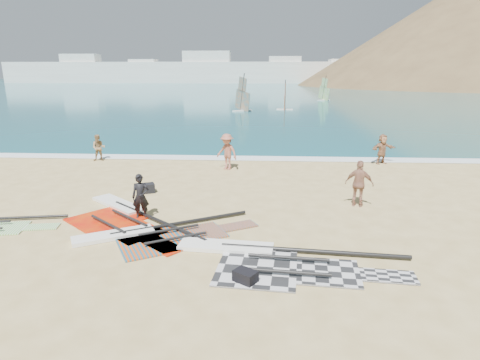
# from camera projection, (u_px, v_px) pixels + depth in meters

# --- Properties ---
(ground) EXTENTS (300.00, 300.00, 0.00)m
(ground) POSITION_uv_depth(u_px,v_px,m) (188.00, 249.00, 11.61)
(ground) COLOR #CEB779
(ground) RESTS_ON ground
(sea) EXTENTS (300.00, 240.00, 0.06)m
(sea) POSITION_uv_depth(u_px,v_px,m) (258.00, 85.00, 138.67)
(sea) COLOR #0B4A50
(sea) RESTS_ON ground
(surf_line) EXTENTS (300.00, 1.20, 0.04)m
(surf_line) POSITION_uv_depth(u_px,v_px,m) (226.00, 159.00, 23.45)
(surf_line) COLOR white
(surf_line) RESTS_ON ground
(far_town) EXTENTS (160.00, 8.00, 12.00)m
(far_town) POSITION_uv_depth(u_px,v_px,m) (218.00, 71.00, 155.68)
(far_town) COLOR white
(far_town) RESTS_ON ground
(rig_grey) EXTENTS (6.51, 2.84, 0.21)m
(rig_grey) POSITION_uv_depth(u_px,v_px,m) (270.00, 258.00, 10.92)
(rig_grey) COLOR #242426
(rig_grey) RESTS_ON ground
(rig_orange) EXTENTS (5.71, 3.96, 0.20)m
(rig_orange) POSITION_uv_depth(u_px,v_px,m) (154.00, 235.00, 12.49)
(rig_orange) COLOR #FF4C03
(rig_orange) RESTS_ON ground
(rig_red) EXTENTS (5.26, 5.37, 0.20)m
(rig_red) POSITION_uv_depth(u_px,v_px,m) (124.00, 216.00, 14.06)
(rig_red) COLOR #CA0307
(rig_red) RESTS_ON ground
(gear_bag_near) EXTENTS (0.74, 0.66, 0.39)m
(gear_bag_near) POSITION_uv_depth(u_px,v_px,m) (147.00, 188.00, 16.91)
(gear_bag_near) COLOR black
(gear_bag_near) RESTS_ON ground
(gear_bag_far) EXTENTS (0.66, 0.62, 0.32)m
(gear_bag_far) POSITION_uv_depth(u_px,v_px,m) (245.00, 277.00, 9.72)
(gear_bag_far) COLOR black
(gear_bag_far) RESTS_ON ground
(person_wetsuit) EXTENTS (0.63, 0.47, 1.60)m
(person_wetsuit) POSITION_uv_depth(u_px,v_px,m) (141.00, 197.00, 13.77)
(person_wetsuit) COLOR black
(person_wetsuit) RESTS_ON ground
(beachgoer_left) EXTENTS (0.83, 0.70, 1.51)m
(beachgoer_left) POSITION_uv_depth(u_px,v_px,m) (99.00, 148.00, 22.71)
(beachgoer_left) COLOR #9D7C53
(beachgoer_left) RESTS_ON ground
(beachgoer_mid) EXTENTS (1.39, 1.22, 1.87)m
(beachgoer_mid) POSITION_uv_depth(u_px,v_px,m) (227.00, 152.00, 20.68)
(beachgoer_mid) COLOR #A05B49
(beachgoer_mid) RESTS_ON ground
(beachgoer_back) EXTENTS (1.13, 0.78, 1.78)m
(beachgoer_back) POSITION_uv_depth(u_px,v_px,m) (359.00, 184.00, 15.03)
(beachgoer_back) COLOR #A26E58
(beachgoer_back) RESTS_ON ground
(beachgoer_right) EXTENTS (1.59, 1.08, 1.65)m
(beachgoer_right) POSITION_uv_depth(u_px,v_px,m) (382.00, 149.00, 21.98)
(beachgoer_right) COLOR #A4704D
(beachgoer_right) RESTS_ON ground
(windsurfer_left) EXTENTS (2.45, 2.45, 4.69)m
(windsurfer_left) POSITION_uv_depth(u_px,v_px,m) (242.00, 101.00, 49.59)
(windsurfer_left) COLOR white
(windsurfer_left) RESTS_ON ground
(windsurfer_centre) EXTENTS (2.15, 2.58, 3.85)m
(windsurfer_centre) POSITION_uv_depth(u_px,v_px,m) (285.00, 101.00, 51.52)
(windsurfer_centre) COLOR white
(windsurfer_centre) RESTS_ON ground
(windsurfer_right) EXTENTS (2.28, 2.39, 4.17)m
(windsurfer_right) POSITION_uv_depth(u_px,v_px,m) (324.00, 93.00, 67.20)
(windsurfer_right) COLOR white
(windsurfer_right) RESTS_ON ground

